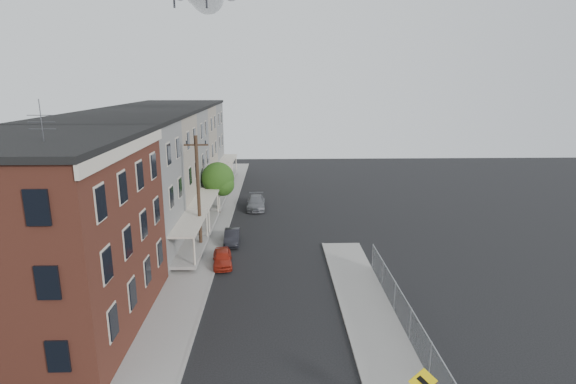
% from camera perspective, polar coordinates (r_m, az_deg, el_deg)
% --- Properties ---
extents(sidewalk_left, '(3.00, 62.00, 0.12)m').
position_cam_1_polar(sidewalk_left, '(41.59, -9.52, -4.23)').
color(sidewalk_left, gray).
rests_on(sidewalk_left, ground).
extents(sidewalk_right, '(3.00, 26.00, 0.12)m').
position_cam_1_polar(sidewalk_right, '(25.29, 11.06, -16.89)').
color(sidewalk_right, gray).
rests_on(sidewalk_right, ground).
extents(curb_left, '(0.15, 62.00, 0.14)m').
position_cam_1_polar(curb_left, '(41.41, -7.53, -4.22)').
color(curb_left, gray).
rests_on(curb_left, ground).
extents(curb_right, '(0.15, 26.00, 0.14)m').
position_cam_1_polar(curb_right, '(25.02, 7.67, -17.07)').
color(curb_right, gray).
rests_on(curb_right, ground).
extents(corner_building, '(10.31, 12.30, 12.15)m').
position_cam_1_polar(corner_building, '(26.46, -29.23, -4.93)').
color(corner_building, '#371811').
rests_on(corner_building, ground).
extents(row_house_a, '(11.98, 7.00, 10.30)m').
position_cam_1_polar(row_house_a, '(34.79, -22.13, -0.01)').
color(row_house_a, slate).
rests_on(row_house_a, ground).
extents(row_house_b, '(11.98, 7.00, 10.30)m').
position_cam_1_polar(row_house_b, '(41.26, -18.83, 2.34)').
color(row_house_b, slate).
rests_on(row_house_b, ground).
extents(row_house_c, '(11.98, 7.00, 10.30)m').
position_cam_1_polar(row_house_c, '(47.88, -16.42, 4.05)').
color(row_house_c, slate).
rests_on(row_house_c, ground).
extents(row_house_d, '(11.98, 7.00, 10.30)m').
position_cam_1_polar(row_house_d, '(54.59, -14.60, 5.33)').
color(row_house_d, slate).
rests_on(row_house_d, ground).
extents(row_house_e, '(11.98, 7.00, 10.30)m').
position_cam_1_polar(row_house_e, '(61.37, -13.17, 6.33)').
color(row_house_e, slate).
rests_on(row_house_e, ground).
extents(chainlink_fence, '(0.06, 18.06, 1.90)m').
position_cam_1_polar(chainlink_fence, '(24.35, 15.27, -15.89)').
color(chainlink_fence, gray).
rests_on(chainlink_fence, ground).
extents(utility_pole, '(1.80, 0.26, 9.00)m').
position_cam_1_polar(utility_pole, '(34.64, -11.31, -0.07)').
color(utility_pole, black).
rests_on(utility_pole, ground).
extents(street_tree, '(3.22, 3.20, 5.20)m').
position_cam_1_polar(street_tree, '(44.43, -8.73, 1.51)').
color(street_tree, black).
rests_on(street_tree, ground).
extents(car_near, '(1.75, 3.47, 1.13)m').
position_cam_1_polar(car_near, '(32.83, -8.33, -8.28)').
color(car_near, '#A62515').
rests_on(car_near, ground).
extents(car_mid, '(1.35, 3.47, 1.13)m').
position_cam_1_polar(car_mid, '(36.98, -7.12, -5.65)').
color(car_mid, black).
rests_on(car_mid, ground).
extents(car_far, '(1.91, 4.51, 1.30)m').
position_cam_1_polar(car_far, '(46.56, -4.10, -1.34)').
color(car_far, slate).
rests_on(car_far, ground).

